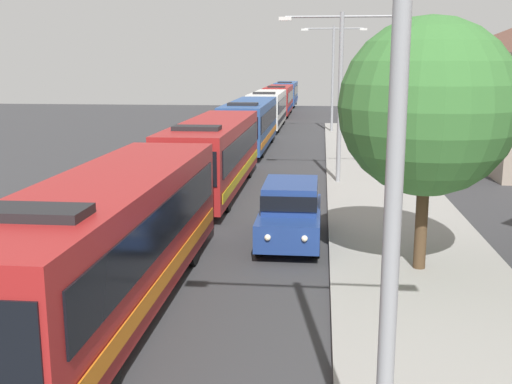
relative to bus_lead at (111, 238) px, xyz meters
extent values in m
cube|color=maroon|center=(0.00, 0.02, 0.01)|extent=(2.50, 11.94, 2.70)
cube|color=black|center=(1.27, 0.02, 0.36)|extent=(0.04, 10.98, 1.00)
cube|color=black|center=(-1.27, 0.02, 0.36)|extent=(0.04, 10.98, 1.00)
cube|color=orange|center=(1.28, 0.02, -0.79)|extent=(0.03, 11.34, 0.36)
cube|color=black|center=(0.00, -3.56, 1.44)|extent=(1.75, 0.90, 0.16)
cylinder|color=black|center=(1.10, -3.68, -1.19)|extent=(0.28, 1.00, 1.00)
cylinder|color=black|center=(1.10, 3.30, -1.19)|extent=(0.28, 1.00, 1.00)
cylinder|color=black|center=(-1.10, 3.30, -1.19)|extent=(0.28, 1.00, 1.00)
cube|color=maroon|center=(0.00, 13.40, 0.01)|extent=(2.50, 12.07, 2.70)
cube|color=black|center=(1.27, 13.40, 0.36)|extent=(0.04, 11.11, 1.00)
cube|color=black|center=(-1.27, 13.40, 0.36)|extent=(0.04, 11.11, 1.00)
cube|color=black|center=(0.00, 7.34, 0.31)|extent=(2.30, 0.04, 1.20)
cube|color=gold|center=(1.28, 13.40, -0.79)|extent=(0.03, 11.47, 0.36)
cube|color=black|center=(0.00, 9.78, 1.44)|extent=(1.75, 0.90, 0.16)
cylinder|color=black|center=(1.10, 9.66, -1.19)|extent=(0.28, 1.00, 1.00)
cylinder|color=black|center=(-1.10, 9.66, -1.19)|extent=(0.28, 1.00, 1.00)
cylinder|color=black|center=(1.10, 16.72, -1.19)|extent=(0.28, 1.00, 1.00)
cylinder|color=black|center=(-1.10, 16.72, -1.19)|extent=(0.28, 1.00, 1.00)
cube|color=#284C8C|center=(0.00, 27.03, 0.01)|extent=(2.50, 12.19, 2.70)
cube|color=black|center=(1.27, 27.03, 0.36)|extent=(0.04, 11.22, 1.00)
cube|color=black|center=(-1.27, 27.03, 0.36)|extent=(0.04, 11.22, 1.00)
cube|color=black|center=(0.00, 20.92, 0.31)|extent=(2.30, 0.04, 1.20)
cube|color=orange|center=(1.28, 27.03, -0.79)|extent=(0.03, 11.58, 0.36)
cube|color=black|center=(0.00, 23.38, 1.44)|extent=(1.75, 0.90, 0.16)
cylinder|color=black|center=(1.10, 23.25, -1.19)|extent=(0.28, 1.00, 1.00)
cylinder|color=black|center=(-1.10, 23.25, -1.19)|extent=(0.28, 1.00, 1.00)
cylinder|color=black|center=(1.10, 30.39, -1.19)|extent=(0.28, 1.00, 1.00)
cylinder|color=black|center=(-1.10, 30.39, -1.19)|extent=(0.28, 1.00, 1.00)
cube|color=silver|center=(0.00, 40.33, 0.01)|extent=(2.50, 11.45, 2.70)
cube|color=black|center=(1.27, 40.33, 0.36)|extent=(0.04, 10.53, 1.00)
cube|color=black|center=(-1.27, 40.33, 0.36)|extent=(0.04, 10.53, 1.00)
cube|color=black|center=(0.00, 34.58, 0.31)|extent=(2.30, 0.04, 1.20)
cube|color=black|center=(1.28, 40.33, -0.79)|extent=(0.03, 10.88, 0.36)
cube|color=black|center=(0.00, 36.89, 1.44)|extent=(1.75, 0.90, 0.16)
cylinder|color=black|center=(1.10, 36.78, -1.19)|extent=(0.28, 1.00, 1.00)
cylinder|color=black|center=(-1.10, 36.78, -1.19)|extent=(0.28, 1.00, 1.00)
cylinder|color=black|center=(1.10, 43.47, -1.19)|extent=(0.28, 1.00, 1.00)
cylinder|color=black|center=(-1.10, 43.47, -1.19)|extent=(0.28, 1.00, 1.00)
cube|color=maroon|center=(0.00, 53.83, 0.01)|extent=(2.50, 11.66, 2.70)
cube|color=black|center=(1.27, 53.83, 0.36)|extent=(0.04, 10.73, 1.00)
cube|color=black|center=(-1.27, 53.83, 0.36)|extent=(0.04, 10.73, 1.00)
cube|color=black|center=(0.00, 47.98, 0.31)|extent=(2.30, 0.04, 1.20)
cube|color=navy|center=(1.28, 53.83, -0.79)|extent=(0.03, 11.08, 0.36)
cube|color=black|center=(0.00, 50.33, 1.44)|extent=(1.75, 0.90, 0.16)
cylinder|color=black|center=(1.10, 50.21, -1.19)|extent=(0.28, 1.00, 1.00)
cylinder|color=black|center=(-1.10, 50.21, -1.19)|extent=(0.28, 1.00, 1.00)
cylinder|color=black|center=(1.10, 57.03, -1.19)|extent=(0.28, 1.00, 1.00)
cylinder|color=black|center=(-1.10, 57.03, -1.19)|extent=(0.28, 1.00, 1.00)
cube|color=#284C8C|center=(0.00, 67.75, 0.01)|extent=(2.50, 10.83, 2.70)
cube|color=black|center=(1.27, 67.75, 0.36)|extent=(0.04, 9.96, 1.00)
cube|color=black|center=(-1.27, 67.75, 0.36)|extent=(0.04, 9.96, 1.00)
cube|color=black|center=(0.00, 62.31, 0.31)|extent=(2.30, 0.04, 1.20)
cube|color=navy|center=(1.28, 67.75, -0.79)|extent=(0.03, 10.29, 0.36)
cube|color=black|center=(0.00, 64.50, 1.44)|extent=(1.75, 0.90, 0.16)
cylinder|color=black|center=(1.10, 64.39, -1.19)|extent=(0.28, 1.00, 1.00)
cylinder|color=black|center=(-1.10, 64.39, -1.19)|extent=(0.28, 1.00, 1.00)
cylinder|color=black|center=(1.10, 70.72, -1.19)|extent=(0.28, 1.00, 1.00)
cylinder|color=black|center=(-1.10, 70.72, -1.19)|extent=(0.28, 1.00, 1.00)
cube|color=navy|center=(3.70, 5.76, -0.99)|extent=(1.84, 4.52, 0.80)
cube|color=navy|center=(3.70, 5.91, -0.19)|extent=(1.62, 2.62, 0.80)
cube|color=black|center=(3.70, 5.91, -0.19)|extent=(1.66, 2.71, 0.44)
sphere|color=#F9EFCC|center=(3.19, 3.48, -0.89)|extent=(0.18, 0.18, 0.18)
sphere|color=#F9EFCC|center=(4.20, 3.48, -0.89)|extent=(0.18, 0.18, 0.18)
cylinder|color=black|center=(2.88, 4.36, -1.34)|extent=(0.22, 0.70, 0.70)
cylinder|color=black|center=(4.52, 4.36, -1.34)|extent=(0.22, 0.70, 0.70)
cylinder|color=black|center=(2.88, 7.16, -1.34)|extent=(0.22, 0.70, 0.70)
cylinder|color=black|center=(4.52, 7.16, -1.34)|extent=(0.22, 0.70, 0.70)
cylinder|color=gray|center=(5.40, -6.13, 2.69)|extent=(0.20, 0.20, 8.47)
cylinder|color=gray|center=(5.40, 15.46, 2.22)|extent=(0.20, 0.20, 7.53)
cylinder|color=gray|center=(4.15, 15.46, 5.78)|extent=(2.49, 0.10, 0.10)
cube|color=silver|center=(2.91, 15.46, 5.70)|extent=(0.56, 0.28, 0.16)
cylinder|color=gray|center=(6.64, 15.46, 5.78)|extent=(2.49, 0.10, 0.10)
cube|color=silver|center=(7.89, 15.46, 5.70)|extent=(0.56, 0.28, 0.16)
cylinder|color=gray|center=(5.40, 37.05, 2.53)|extent=(0.20, 0.20, 8.14)
cylinder|color=gray|center=(4.27, 37.05, 6.40)|extent=(2.25, 0.10, 0.10)
cube|color=silver|center=(3.15, 37.05, 6.32)|extent=(0.56, 0.28, 0.16)
cylinder|color=gray|center=(6.52, 37.05, 6.40)|extent=(2.25, 0.10, 0.10)
cube|color=silver|center=(7.65, 37.05, 6.32)|extent=(0.56, 0.28, 0.16)
cylinder|color=#4C3823|center=(7.26, 3.27, -0.32)|extent=(0.32, 0.32, 2.45)
sphere|color=#387033|center=(7.26, 3.27, 2.72)|extent=(4.53, 4.53, 4.53)
camera|label=1|loc=(4.60, -12.88, 3.81)|focal=43.62mm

